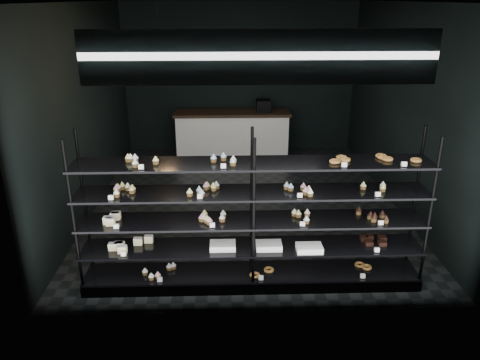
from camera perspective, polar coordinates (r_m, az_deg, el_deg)
The scene contains 5 objects.
room at distance 7.50m, azimuth 0.70°, elevation 8.61°, with size 5.01×6.01×3.20m.
display_shelf at distance 5.53m, azimuth 1.29°, elevation -7.02°, with size 4.00×0.50×1.91m.
signage at distance 4.42m, azimuth 2.44°, elevation 14.73°, with size 3.30×0.05×0.50m.
pendant_lamp at distance 6.53m, azimuth -9.69°, elevation 13.98°, with size 0.33×0.33×0.89m.
service_counter at distance 10.19m, azimuth -0.90°, elevation 5.71°, with size 2.47×0.65×1.23m.
Camera 1 is at (-0.32, -7.31, 3.27)m, focal length 35.00 mm.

